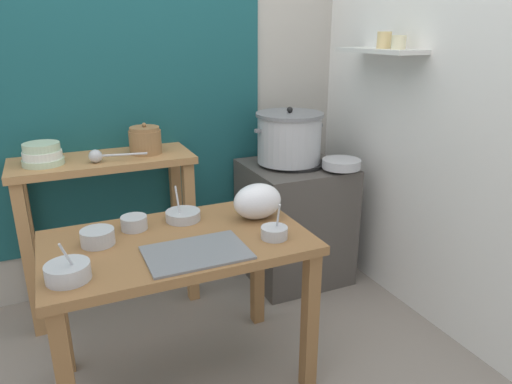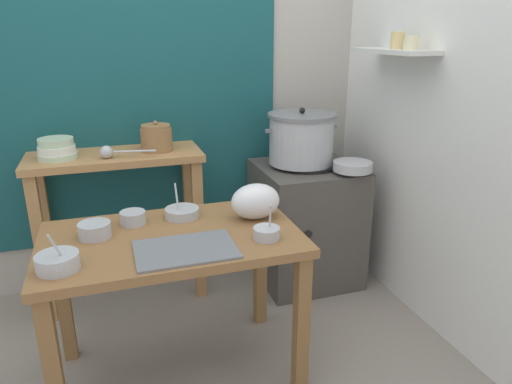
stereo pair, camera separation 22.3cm
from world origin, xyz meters
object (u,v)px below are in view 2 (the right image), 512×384
Objects in this scene: serving_tray at (186,249)px; wide_pan at (353,166)px; plastic_bag at (255,201)px; prep_bowl_1 at (57,261)px; steamer_pot at (301,138)px; prep_bowl_3 at (267,232)px; back_shelf_table at (118,191)px; prep_table at (173,258)px; ladle at (109,152)px; stove_block at (305,222)px; bowl_stack_enamel at (57,149)px; prep_bowl_2 at (95,230)px; prep_bowl_4 at (182,212)px; clay_pot at (156,138)px; prep_bowl_0 at (133,217)px.

serving_tray is 1.26m from wide_pan.
plastic_bag is 1.46× the size of prep_bowl_1.
steamer_pot reaches higher than prep_bowl_3.
prep_table is at bearing -76.84° from back_shelf_table.
prep_bowl_3 is at bearing 1.23° from prep_bowl_1.
plastic_bag is (0.62, -0.64, -0.13)m from ladle.
bowl_stack_enamel reaches higher than stove_block.
prep_bowl_3 is (0.35, 0.01, 0.02)m from serving_tray.
serving_tray is (-0.91, -0.85, 0.34)m from stove_block.
prep_bowl_1 is at bearing -104.35° from back_shelf_table.
wide_pan is at bearing 39.25° from prep_bowl_3.
prep_table is 0.83m from back_shelf_table.
prep_bowl_2 is 0.83× the size of prep_bowl_4.
wide_pan is at bearing -48.32° from steamer_pot.
steamer_pot is 1.39m from bowl_stack_enamel.
clay_pot is 0.87× the size of bowl_stack_enamel.
steamer_pot reaches higher than bowl_stack_enamel.
steamer_pot is (-0.04, 0.02, 0.55)m from stove_block.
back_shelf_table reaches higher than serving_tray.
back_shelf_table is 4.69× the size of bowl_stack_enamel.
prep_table is 0.45m from plastic_bag.
back_shelf_table is 5.40× the size of clay_pot.
prep_table is 8.03× the size of prep_bowl_2.
bowl_stack_enamel reaches higher than serving_tray.
prep_bowl_3 is at bearing -32.79° from prep_bowl_0.
serving_tray is 0.36m from prep_bowl_4.
prep_table is 0.25m from prep_bowl_4.
steamer_pot is at bearing 33.12° from prep_bowl_1.
prep_bowl_0 is 0.46m from prep_bowl_1.
clay_pot reaches higher than wide_pan.
back_shelf_table is at bearing 80.41° from prep_bowl_2.
prep_bowl_0 is at bearing -86.19° from back_shelf_table.
clay_pot is at bearing 92.84° from prep_bowl_4.
back_shelf_table is at bearing 102.75° from serving_tray.
bowl_stack_enamel is 1.11m from serving_tray.
prep_table is at bearing 156.73° from prep_bowl_3.
wide_pan is (1.31, -0.36, 0.13)m from back_shelf_table.
serving_tray is 2.42× the size of prep_bowl_4.
prep_bowl_2 is (-0.72, 0.01, -0.05)m from plastic_bag.
plastic_bag is at bearing -51.20° from back_shelf_table.
ladle is 1.87× the size of prep_bowl_1.
prep_bowl_2 reaches higher than prep_table.
stove_block is 1.26m from prep_bowl_0.
prep_bowl_2 is at bearing -99.59° from back_shelf_table.
prep_bowl_2 is (0.13, 0.26, 0.00)m from prep_bowl_1.
prep_table is at bearing -112.71° from prep_bowl_4.
prep_bowl_2 is (-0.17, -0.10, 0.00)m from prep_bowl_0.
ladle is (-1.12, 0.01, 0.00)m from steamer_pot.
steamer_pot is 1.56× the size of ladle.
prep_bowl_4 is (0.27, -0.62, 0.07)m from back_shelf_table.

